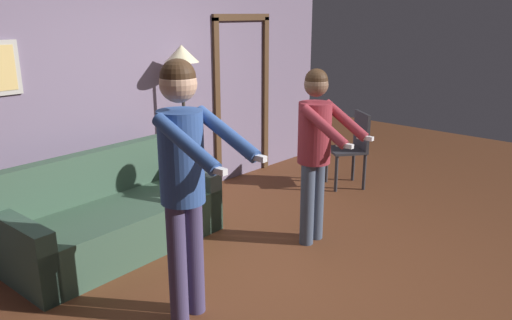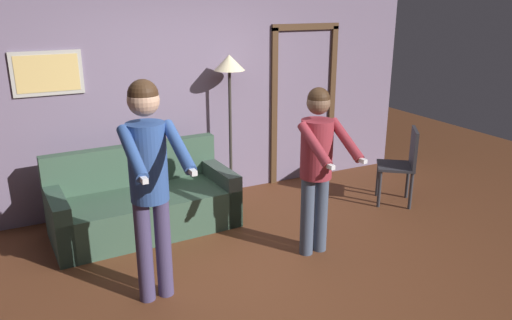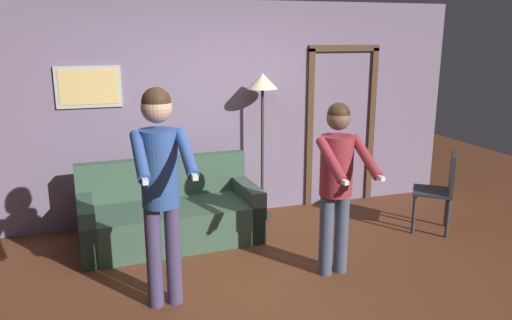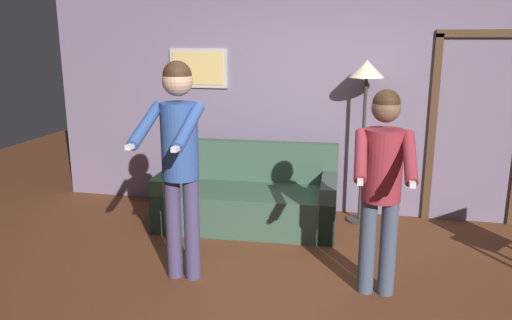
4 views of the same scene
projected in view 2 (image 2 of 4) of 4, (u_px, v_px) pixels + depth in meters
name	position (u px, v px, depth m)	size (l,w,h in m)	color
ground_plane	(253.00, 272.00, 4.57)	(12.00, 12.00, 0.00)	brown
back_wall_assembly	(179.00, 95.00, 5.87)	(6.40, 0.10, 2.60)	slate
couch	(144.00, 205.00, 5.33)	(1.94, 0.94, 0.87)	#385441
torchiere_lamp	(229.00, 78.00, 5.78)	(0.37, 0.37, 1.77)	#332D28
person_standing_left	(149.00, 171.00, 3.83)	(0.44, 0.73, 1.82)	#433A60
person_standing_right	(317.00, 158.00, 4.62)	(0.44, 0.65, 1.63)	#404C60
dining_chair_distant	(403.00, 162.00, 5.95)	(0.59, 0.59, 0.93)	#2D2D33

